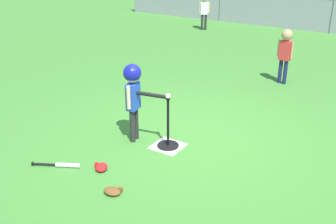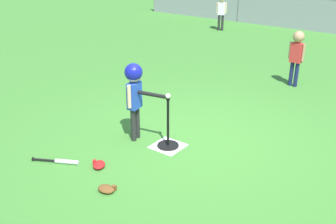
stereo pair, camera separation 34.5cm
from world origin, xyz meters
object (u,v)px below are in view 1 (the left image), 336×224
at_px(fielder_deep_right, 285,49).
at_px(spare_bat_silver, 63,165).
at_px(baseball_on_tee, 168,96).
at_px(glove_by_plate, 101,167).
at_px(glove_near_bats, 113,191).
at_px(fielder_near_right, 204,7).
at_px(batter_child, 133,87).
at_px(batting_tee, 168,139).

bearing_deg(fielder_deep_right, spare_bat_silver, -105.29).
bearing_deg(baseball_on_tee, glove_by_plate, -110.94).
relative_size(baseball_on_tee, glove_near_bats, 0.32).
distance_m(fielder_deep_right, glove_near_bats, 5.10).
height_order(fielder_deep_right, glove_by_plate, fielder_deep_right).
distance_m(spare_bat_silver, glove_by_plate, 0.52).
xyz_separation_m(baseball_on_tee, fielder_near_right, (-3.53, 7.67, -0.04)).
xyz_separation_m(fielder_deep_right, glove_by_plate, (-0.88, -4.70, -0.70)).
height_order(fielder_near_right, glove_near_bats, fielder_near_right).
xyz_separation_m(batter_child, fielder_near_right, (-3.00, 7.77, -0.10)).
relative_size(fielder_deep_right, spare_bat_silver, 1.87).
xyz_separation_m(baseball_on_tee, fielder_deep_right, (0.49, 3.68, -0.05)).
relative_size(glove_by_plate, glove_near_bats, 1.17).
bearing_deg(fielder_near_right, batting_tee, -65.28).
height_order(batting_tee, glove_near_bats, batting_tee).
bearing_deg(glove_by_plate, batting_tee, 69.06).
xyz_separation_m(batting_tee, spare_bat_silver, (-0.86, -1.25, -0.10)).
bearing_deg(batting_tee, spare_bat_silver, -124.43).
relative_size(batting_tee, spare_bat_silver, 1.23).
xyz_separation_m(batter_child, glove_by_plate, (0.14, -0.92, -0.81)).
height_order(batting_tee, glove_by_plate, batting_tee).
distance_m(batter_child, glove_by_plate, 1.24).
relative_size(baseball_on_tee, glove_by_plate, 0.27).
height_order(baseball_on_tee, fielder_near_right, fielder_near_right).
distance_m(baseball_on_tee, batter_child, 0.54).
distance_m(fielder_deep_right, glove_by_plate, 4.83).
distance_m(baseball_on_tee, fielder_deep_right, 3.71).
bearing_deg(fielder_near_right, spare_bat_silver, -73.33).
distance_m(batting_tee, batter_child, 0.90).
relative_size(batter_child, glove_by_plate, 4.39).
height_order(baseball_on_tee, fielder_deep_right, fielder_deep_right).
bearing_deg(batter_child, fielder_near_right, 111.11).
distance_m(baseball_on_tee, glove_near_bats, 1.56).
relative_size(batting_tee, fielder_deep_right, 0.66).
xyz_separation_m(baseball_on_tee, batter_child, (-0.53, -0.10, 0.06)).
relative_size(fielder_deep_right, glove_near_bats, 4.95).
distance_m(fielder_near_right, glove_by_plate, 9.27).
distance_m(batter_child, glove_near_bats, 1.62).
height_order(spare_bat_silver, glove_by_plate, glove_by_plate).
bearing_deg(glove_near_bats, glove_by_plate, 145.06).
bearing_deg(spare_bat_silver, fielder_near_right, 106.67).
relative_size(fielder_near_right, spare_bat_silver, 1.91).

